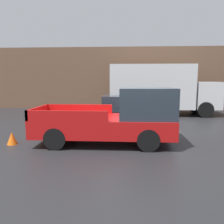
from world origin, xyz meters
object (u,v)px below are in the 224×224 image
object	(u,v)px
pickup_truck	(117,118)
traffic_cone	(12,138)
car	(126,111)
delivery_truck	(159,88)

from	to	relation	value
pickup_truck	traffic_cone	world-z (taller)	pickup_truck
car	delivery_truck	xyz separation A→B (m)	(2.24, 3.94, 1.04)
car	pickup_truck	bearing A→B (deg)	-96.25
delivery_truck	car	bearing A→B (deg)	-119.62
pickup_truck	traffic_cone	xyz separation A→B (m)	(-3.92, -0.40, -0.74)
car	traffic_cone	distance (m)	5.67
car	traffic_cone	world-z (taller)	car
pickup_truck	delivery_truck	size ratio (longest dim) A/B	0.71
pickup_truck	delivery_truck	bearing A→B (deg)	70.22
delivery_truck	traffic_cone	world-z (taller)	delivery_truck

